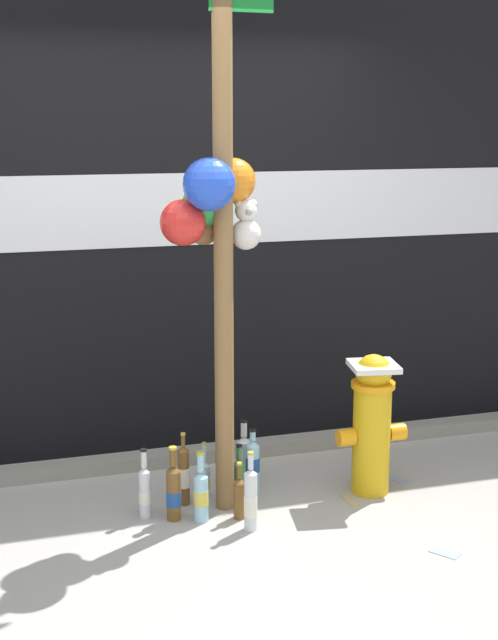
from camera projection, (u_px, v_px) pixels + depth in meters
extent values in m
plane|color=#9E9B93|center=(231.00, 551.00, 4.15)|extent=(14.00, 14.00, 0.00)
cube|color=black|center=(161.00, 193.00, 5.21)|extent=(10.00, 0.20, 3.14)
cube|color=silver|center=(133.00, 211.00, 5.08)|extent=(5.98, 0.01, 0.42)
cube|color=gray|center=(180.00, 457.00, 5.20)|extent=(8.00, 0.12, 0.08)
cylinder|color=olive|center=(223.00, 226.00, 4.30)|extent=(0.10, 0.10, 2.97)
sphere|color=orange|center=(233.00, 181.00, 4.36)|extent=(0.23, 0.23, 0.23)
sphere|color=green|center=(205.00, 205.00, 4.35)|extent=(0.23, 0.23, 0.23)
sphere|color=red|center=(183.00, 223.00, 4.26)|extent=(0.23, 0.23, 0.23)
sphere|color=blue|center=(209.00, 184.00, 4.17)|extent=(0.25, 0.25, 0.25)
sphere|color=brown|center=(203.00, 229.00, 4.40)|extent=(0.16, 0.16, 0.16)
sphere|color=brown|center=(203.00, 205.00, 4.37)|extent=(0.11, 0.11, 0.11)
sphere|color=brown|center=(196.00, 198.00, 4.35)|extent=(0.05, 0.05, 0.05)
sphere|color=brown|center=(210.00, 197.00, 4.37)|extent=(0.05, 0.05, 0.05)
sphere|color=brown|center=(205.00, 205.00, 4.32)|extent=(0.04, 0.04, 0.04)
sphere|color=silver|center=(246.00, 234.00, 4.39)|extent=(0.15, 0.15, 0.15)
sphere|color=silver|center=(246.00, 211.00, 4.37)|extent=(0.11, 0.11, 0.11)
sphere|color=silver|center=(239.00, 204.00, 4.35)|extent=(0.04, 0.04, 0.04)
sphere|color=silver|center=(253.00, 204.00, 4.37)|extent=(0.04, 0.04, 0.04)
sphere|color=#9D9992|center=(249.00, 212.00, 4.32)|extent=(0.04, 0.04, 0.04)
cylinder|color=gold|center=(371.00, 440.00, 4.76)|extent=(0.20, 0.20, 0.60)
cylinder|color=orange|center=(373.00, 385.00, 4.69)|extent=(0.24, 0.24, 0.03)
sphere|color=gold|center=(374.00, 372.00, 4.67)|extent=(0.19, 0.19, 0.19)
cylinder|color=orange|center=(346.00, 438.00, 4.71)|extent=(0.09, 0.09, 0.09)
cylinder|color=orange|center=(396.00, 432.00, 4.79)|extent=(0.09, 0.09, 0.09)
cube|color=white|center=(374.00, 366.00, 4.66)|extent=(0.28, 0.28, 0.03)
cylinder|color=brown|center=(184.00, 478.00, 4.63)|extent=(0.06, 0.06, 0.30)
cone|color=brown|center=(183.00, 449.00, 4.59)|extent=(0.06, 0.06, 0.02)
cylinder|color=brown|center=(183.00, 441.00, 4.58)|extent=(0.02, 0.02, 0.06)
cylinder|color=silver|center=(184.00, 477.00, 4.63)|extent=(0.06, 0.06, 0.11)
cylinder|color=gold|center=(183.00, 434.00, 4.57)|extent=(0.03, 0.03, 0.01)
cylinder|color=#337038|center=(239.00, 482.00, 4.71)|extent=(0.07, 0.07, 0.20)
cone|color=#337038|center=(239.00, 462.00, 4.68)|extent=(0.07, 0.07, 0.03)
cylinder|color=#337038|center=(239.00, 453.00, 4.67)|extent=(0.03, 0.03, 0.07)
cylinder|color=black|center=(239.00, 446.00, 4.66)|extent=(0.03, 0.03, 0.01)
cylinder|color=silver|center=(244.00, 462.00, 4.91)|extent=(0.08, 0.08, 0.24)
cone|color=silver|center=(244.00, 439.00, 4.88)|extent=(0.08, 0.08, 0.03)
cylinder|color=silver|center=(244.00, 429.00, 4.86)|extent=(0.04, 0.04, 0.08)
cylinder|color=black|center=(244.00, 421.00, 4.85)|extent=(0.04, 0.04, 0.01)
cylinder|color=#93CCE0|center=(201.00, 499.00, 4.44)|extent=(0.07, 0.07, 0.24)
cone|color=#93CCE0|center=(201.00, 474.00, 4.41)|extent=(0.07, 0.07, 0.03)
cylinder|color=#93CCE0|center=(201.00, 463.00, 4.40)|extent=(0.04, 0.04, 0.09)
cylinder|color=#D8C64C|center=(201.00, 498.00, 4.44)|extent=(0.08, 0.08, 0.08)
cylinder|color=gold|center=(200.00, 453.00, 4.39)|extent=(0.04, 0.04, 0.01)
cylinder|color=brown|center=(174.00, 496.00, 4.45)|extent=(0.07, 0.07, 0.26)
cone|color=brown|center=(173.00, 469.00, 4.42)|extent=(0.07, 0.07, 0.03)
cylinder|color=brown|center=(173.00, 458.00, 4.41)|extent=(0.04, 0.04, 0.09)
cylinder|color=#1E478C|center=(174.00, 498.00, 4.46)|extent=(0.08, 0.08, 0.08)
cylinder|color=gold|center=(173.00, 448.00, 4.40)|extent=(0.04, 0.04, 0.01)
cylinder|color=silver|center=(251.00, 502.00, 4.34)|extent=(0.07, 0.07, 0.30)
cone|color=silver|center=(251.00, 471.00, 4.30)|extent=(0.07, 0.07, 0.03)
cylinder|color=silver|center=(251.00, 462.00, 4.29)|extent=(0.03, 0.03, 0.08)
cylinder|color=silver|center=(251.00, 506.00, 4.34)|extent=(0.07, 0.07, 0.11)
cylinder|color=gold|center=(251.00, 453.00, 4.28)|extent=(0.03, 0.03, 0.01)
cylinder|color=silver|center=(145.00, 495.00, 4.48)|extent=(0.06, 0.06, 0.25)
cone|color=silver|center=(144.00, 470.00, 4.45)|extent=(0.06, 0.06, 0.02)
cylinder|color=silver|center=(144.00, 459.00, 4.44)|extent=(0.03, 0.03, 0.09)
cylinder|color=silver|center=(145.00, 497.00, 4.48)|extent=(0.06, 0.06, 0.07)
cylinder|color=black|center=(143.00, 450.00, 4.43)|extent=(0.03, 0.03, 0.01)
cylinder|color=brown|center=(239.00, 500.00, 4.48)|extent=(0.06, 0.06, 0.19)
cone|color=brown|center=(239.00, 480.00, 4.45)|extent=(0.06, 0.06, 0.02)
cylinder|color=brown|center=(239.00, 471.00, 4.44)|extent=(0.02, 0.02, 0.07)
cylinder|color=gold|center=(239.00, 464.00, 4.43)|extent=(0.03, 0.03, 0.01)
cylinder|color=#93CCE0|center=(253.00, 468.00, 4.80)|extent=(0.08, 0.08, 0.26)
cone|color=#93CCE0|center=(253.00, 443.00, 4.76)|extent=(0.08, 0.08, 0.03)
cylinder|color=#93CCE0|center=(253.00, 436.00, 4.76)|extent=(0.03, 0.03, 0.05)
cylinder|color=#1E478C|center=(253.00, 464.00, 4.79)|extent=(0.08, 0.08, 0.08)
cylinder|color=black|center=(253.00, 430.00, 4.75)|extent=(0.04, 0.04, 0.01)
cylinder|color=#B2DBEA|center=(205.00, 482.00, 4.72)|extent=(0.06, 0.06, 0.19)
cone|color=#B2DBEA|center=(204.00, 464.00, 4.69)|extent=(0.06, 0.06, 0.02)
cylinder|color=#B2DBEA|center=(204.00, 453.00, 4.68)|extent=(0.02, 0.02, 0.10)
cylinder|color=#D8C64C|center=(205.00, 483.00, 4.72)|extent=(0.06, 0.06, 0.05)
cylinder|color=gold|center=(204.00, 444.00, 4.67)|extent=(0.02, 0.02, 0.01)
cube|color=#8C99B2|center=(445.00, 552.00, 4.14)|extent=(0.14, 0.16, 0.01)
cube|color=#8C99B2|center=(399.00, 480.00, 4.96)|extent=(0.11, 0.13, 0.01)
cube|color=tan|center=(349.00, 500.00, 4.70)|extent=(0.05, 0.16, 0.01)
cube|color=silver|center=(363.00, 475.00, 5.04)|extent=(0.10, 0.10, 0.01)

